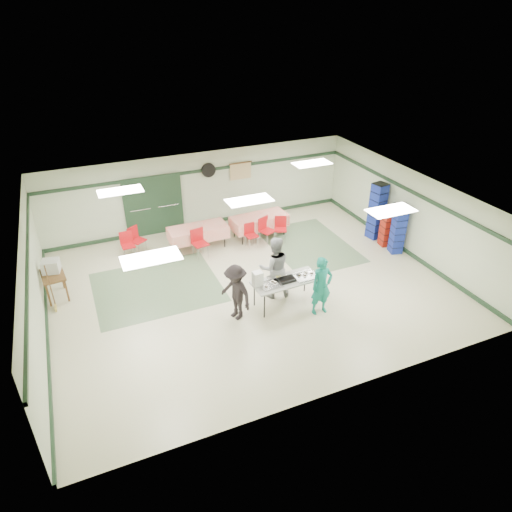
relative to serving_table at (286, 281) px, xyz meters
name	(u,v)px	position (x,y,z in m)	size (l,w,h in m)	color
floor	(250,286)	(-0.55, 1.19, -0.72)	(11.00, 11.00, 0.00)	beige
ceiling	(249,200)	(-0.55, 1.19, 1.98)	(11.00, 11.00, 0.00)	white
wall_back	(201,190)	(-0.55, 5.69, 0.63)	(11.00, 11.00, 0.00)	beige
wall_front	(337,344)	(-0.55, -3.31, 0.63)	(11.00, 11.00, 0.00)	beige
wall_left	(33,289)	(-6.05, 1.19, 0.63)	(9.00, 9.00, 0.00)	beige
wall_right	(409,212)	(4.95, 1.19, 0.63)	(9.00, 9.00, 0.00)	beige
trim_back	(200,171)	(-0.55, 5.66, 1.33)	(11.00, 0.06, 0.10)	#1D3622
baseboard_back	(203,223)	(-0.55, 5.66, -0.66)	(11.00, 0.06, 0.12)	#1D3622
trim_left	(27,263)	(-6.02, 1.19, 1.33)	(9.00, 0.06, 0.10)	#1D3622
baseboard_left	(47,332)	(-6.02, 1.19, -0.66)	(9.00, 0.06, 0.12)	#1D3622
trim_right	(412,192)	(4.92, 1.19, 1.33)	(9.00, 0.06, 0.10)	#1D3622
baseboard_right	(402,248)	(4.92, 1.19, -0.66)	(9.00, 0.06, 0.12)	#1D3622
green_patch_a	(157,287)	(-3.05, 2.19, -0.71)	(3.50, 3.00, 0.01)	#637C5B
green_patch_b	(309,245)	(2.25, 2.69, -0.71)	(2.50, 3.50, 0.01)	#637C5B
double_door_left	(140,208)	(-2.75, 5.63, 0.33)	(0.90, 0.06, 2.10)	gray
double_door_right	(167,204)	(-1.80, 5.63, 0.33)	(0.90, 0.06, 2.10)	gray
door_frame	(154,206)	(-2.28, 5.61, 0.33)	(2.00, 0.03, 2.15)	#1D3622
wall_fan	(208,170)	(-0.25, 5.63, 1.33)	(0.50, 0.50, 0.10)	black
scroll_banner	(241,171)	(0.95, 5.63, 1.13)	(0.80, 0.02, 0.60)	tan
serving_table	(286,281)	(0.00, 0.00, 0.00)	(1.87, 0.84, 0.76)	#B4B4AF
sheet_tray_right	(305,276)	(0.55, -0.06, 0.06)	(0.61, 0.46, 0.02)	silver
sheet_tray_mid	(278,278)	(-0.16, 0.14, 0.06)	(0.53, 0.40, 0.02)	silver
sheet_tray_left	(271,285)	(-0.47, -0.07, 0.06)	(0.56, 0.43, 0.02)	silver
baking_pan	(286,280)	(-0.01, -0.05, 0.08)	(0.46, 0.29, 0.08)	black
foam_box_stack	(258,279)	(-0.79, 0.08, 0.24)	(0.24, 0.22, 0.39)	white
volunteer_teal	(322,286)	(0.68, -0.69, 0.10)	(0.59, 0.39, 1.63)	#128172
volunteer_grey	(274,268)	(-0.11, 0.50, 0.18)	(0.87, 0.68, 1.79)	gray
volunteer_dark	(236,292)	(-1.45, -0.03, 0.06)	(1.00, 0.58, 1.55)	black
dining_table_a	(259,221)	(0.98, 4.01, -0.15)	(2.01, 1.00, 0.77)	red
dining_table_b	(198,232)	(-1.22, 4.01, -0.15)	(1.93, 0.88, 0.77)	red
chair_a	(265,228)	(0.95, 3.44, -0.14)	(0.57, 0.57, 0.93)	red
chair_b	(250,233)	(0.41, 3.44, -0.22)	(0.40, 0.40, 0.82)	red
chair_c	(281,226)	(1.52, 3.44, -0.19)	(0.53, 0.53, 0.86)	red
chair_d	(199,240)	(-1.37, 3.45, -0.13)	(0.51, 0.51, 0.95)	red
chair_loose_a	(135,237)	(-3.18, 4.48, -0.16)	(0.59, 0.59, 0.91)	red
chair_loose_b	(127,242)	(-3.48, 4.30, -0.18)	(0.42, 0.42, 0.87)	red
crate_stack_blue_a	(377,211)	(4.60, 2.33, 0.27)	(0.43, 0.43, 1.97)	navy
crate_stack_red	(387,229)	(4.60, 1.70, -0.13)	(0.36, 0.36, 1.17)	#A32410
crate_stack_blue_b	(398,229)	(4.60, 1.17, 0.13)	(0.37, 0.37, 1.69)	navy
printer_table	(53,277)	(-5.70, 2.80, -0.07)	(0.68, 0.96, 0.74)	brown
office_printer	(51,266)	(-5.70, 2.95, 0.21)	(0.44, 0.39, 0.35)	beige
broom	(50,286)	(-5.78, 2.23, 0.00)	(0.03, 0.03, 1.38)	brown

